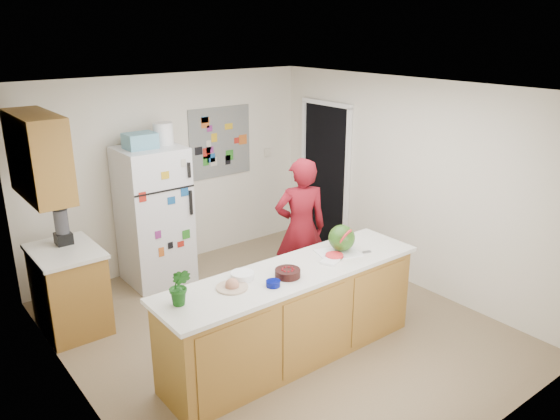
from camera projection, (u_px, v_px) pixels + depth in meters
floor at (277, 329)px, 5.80m from camera, size 4.00×4.50×0.02m
wall_back at (171, 172)px, 7.08m from camera, size 4.00×0.02×2.50m
wall_left at (72, 271)px, 4.23m from camera, size 0.02×4.50×2.50m
wall_right at (409, 184)px, 6.56m from camera, size 0.02×4.50×2.50m
ceiling at (277, 88)px, 4.99m from camera, size 4.00×4.50×0.02m
doorway at (326, 177)px, 7.71m from camera, size 0.03×0.85×2.04m
peninsula_base at (292, 317)px, 5.16m from camera, size 2.60×0.62×0.88m
peninsula_top at (293, 273)px, 5.02m from camera, size 2.68×0.70×0.04m
side_counter_base at (70, 291)px, 5.68m from camera, size 0.60×0.80×0.86m
side_counter_top at (64, 251)px, 5.54m from camera, size 0.64×0.84×0.04m
upper_cabinets at (38, 156)px, 5.10m from camera, size 0.35×1.00×0.80m
refrigerator at (154, 216)px, 6.67m from camera, size 0.75×0.70×1.70m
fridge_top_bin at (140, 141)px, 6.31m from camera, size 0.35×0.28×0.18m
photo_collage at (220, 142)px, 7.41m from camera, size 0.95×0.01×0.95m
person at (301, 229)px, 6.27m from camera, size 0.72×0.61×1.67m
blender_appliance at (62, 227)px, 5.61m from camera, size 0.14×0.14×0.38m
cutting_board at (338, 253)px, 5.38m from camera, size 0.48×0.41×0.01m
watermelon at (342, 238)px, 5.39m from camera, size 0.26×0.26×0.26m
watermelon_slice at (334, 255)px, 5.28m from camera, size 0.17×0.17×0.02m
cherry_bowl at (288, 273)px, 4.88m from camera, size 0.24×0.24×0.07m
white_bowl at (242, 276)px, 4.84m from camera, size 0.27×0.27×0.06m
cobalt_bowl at (273, 283)px, 4.70m from camera, size 0.15×0.15×0.05m
plate at (232, 287)px, 4.67m from camera, size 0.32×0.32×0.02m
paper_towel at (330, 261)px, 5.18m from camera, size 0.21×0.20×0.02m
keys at (367, 252)px, 5.41m from camera, size 0.09×0.06×0.01m
potted_plant at (180, 286)px, 4.34m from camera, size 0.23×0.23×0.33m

